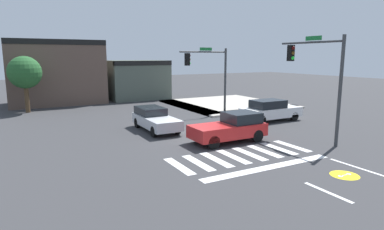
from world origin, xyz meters
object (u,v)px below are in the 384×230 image
(traffic_signal_southeast, at_px, (317,69))
(roadside_tree, at_px, (25,73))
(car_white, at_px, (270,110))
(car_red, at_px, (231,128))
(traffic_signal_northeast, at_px, (209,68))
(car_silver, at_px, (155,119))

(traffic_signal_southeast, relative_size, roadside_tree, 1.23)
(car_white, relative_size, car_red, 1.08)
(traffic_signal_northeast, bearing_deg, car_white, 119.23)
(car_silver, distance_m, roadside_tree, 13.60)
(traffic_signal_southeast, bearing_deg, roadside_tree, 37.43)
(traffic_signal_southeast, distance_m, roadside_tree, 22.80)
(car_silver, bearing_deg, roadside_tree, -148.70)
(car_silver, bearing_deg, car_red, 29.08)
(traffic_signal_southeast, xyz_separation_m, car_red, (-4.29, 1.98, -3.25))
(car_white, relative_size, roadside_tree, 0.97)
(car_silver, bearing_deg, traffic_signal_northeast, 118.14)
(traffic_signal_northeast, distance_m, roadside_tree, 15.33)
(traffic_signal_northeast, height_order, car_white, traffic_signal_northeast)
(roadside_tree, bearing_deg, car_white, -39.31)
(roadside_tree, bearing_deg, car_silver, -58.70)
(traffic_signal_northeast, height_order, car_silver, traffic_signal_northeast)
(car_white, bearing_deg, car_silver, 171.37)
(car_red, height_order, roadside_tree, roadside_tree)
(traffic_signal_southeast, distance_m, car_silver, 10.19)
(traffic_signal_northeast, bearing_deg, roadside_tree, -32.18)
(traffic_signal_southeast, bearing_deg, car_white, -17.09)
(car_white, xyz_separation_m, car_red, (-5.95, -3.42, -0.01))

